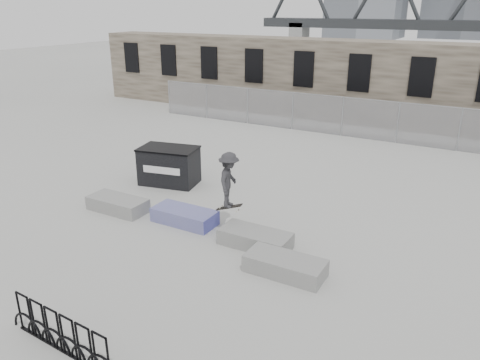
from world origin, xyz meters
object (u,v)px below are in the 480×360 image
planter_center_right (255,238)px  dumpster (169,165)px  skateboarder (229,180)px  planter_center_left (185,216)px  bike_rack (61,334)px  planter_far_left (118,204)px  planter_offset (285,265)px

planter_center_right → dumpster: dumpster is taller
skateboarder → dumpster: bearing=43.9°
planter_center_left → planter_center_right: size_ratio=1.00×
dumpster → bike_rack: (3.82, -8.43, -0.27)m
planter_far_left → dumpster: dumpster is taller
planter_far_left → planter_center_right: (5.04, 0.07, 0.00)m
planter_far_left → skateboarder: 4.26m
planter_center_left → planter_center_right: (2.59, -0.25, 0.00)m
planter_far_left → skateboarder: bearing=6.0°
planter_far_left → dumpster: (-0.05, 2.86, 0.46)m
planter_far_left → bike_rack: bearing=-55.9°
planter_center_left → dumpster: 3.60m
bike_rack → skateboarder: 6.11m
planter_far_left → bike_rack: 6.72m
skateboarder → planter_center_left: bearing=79.0°
skateboarder → planter_center_right: bearing=-123.7°
planter_center_left → skateboarder: 2.10m
planter_far_left → planter_center_left: 2.47m
planter_center_left → dumpster: dumpster is taller
planter_offset → skateboarder: 3.04m
planter_offset → dumpster: size_ratio=0.85×
planter_far_left → planter_offset: (6.36, -0.85, 0.00)m
planter_far_left → bike_rack: bike_rack is taller
dumpster → skateboarder: size_ratio=1.31×
planter_far_left → bike_rack: (3.77, -5.57, 0.20)m
planter_center_right → skateboarder: size_ratio=1.11×
planter_center_right → dumpster: bearing=151.3°
planter_offset → bike_rack: size_ratio=0.64×
dumpster → skateboarder: bearing=-42.9°
skateboarder → planter_far_left: bearing=81.0°
planter_far_left → planter_center_left: size_ratio=1.00×
planter_center_right → planter_offset: (1.32, -0.92, 0.00)m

